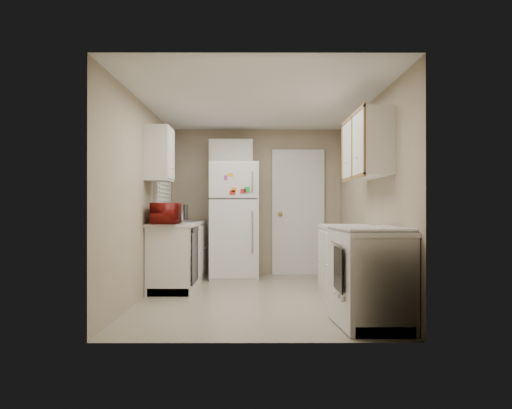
{
  "coord_description": "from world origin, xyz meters",
  "views": [
    {
      "loc": [
        -0.01,
        -5.66,
        1.13
      ],
      "look_at": [
        0.0,
        0.5,
        1.15
      ],
      "focal_mm": 32.0,
      "sensor_mm": 36.0,
      "label": 1
    }
  ],
  "objects": [
    {
      "name": "wall_back",
      "position": [
        0.0,
        1.9,
        1.2
      ],
      "size": [
        2.8,
        2.8,
        0.0
      ],
      "primitive_type": "plane",
      "color": "tan",
      "rests_on": "floor"
    },
    {
      "name": "wall_front",
      "position": [
        0.0,
        -1.9,
        1.2
      ],
      "size": [
        2.8,
        2.8,
        0.0
      ],
      "primitive_type": "plane",
      "color": "tan",
      "rests_on": "floor"
    },
    {
      "name": "refrigerator",
      "position": [
        -0.35,
        1.51,
        0.9
      ],
      "size": [
        0.79,
        0.77,
        1.81
      ],
      "primitive_type": "cube",
      "rotation": [
        0.0,
        0.0,
        0.06
      ],
      "color": "silver",
      "rests_on": "floor"
    },
    {
      "name": "floor",
      "position": [
        0.0,
        0.0,
        0.0
      ],
      "size": [
        3.8,
        3.8,
        0.0
      ],
      "primitive_type": "plane",
      "color": "#ADA38D",
      "rests_on": "ground"
    },
    {
      "name": "window_blinds",
      "position": [
        -1.36,
        1.05,
        1.6
      ],
      "size": [
        0.1,
        0.98,
        1.08
      ],
      "primitive_type": "cube",
      "color": "silver",
      "rests_on": "wall_left"
    },
    {
      "name": "dishwasher",
      "position": [
        -0.81,
        0.3,
        0.49
      ],
      "size": [
        0.03,
        0.58,
        0.72
      ],
      "primitive_type": "cube",
      "color": "black",
      "rests_on": "floor"
    },
    {
      "name": "upper_cabinet_left",
      "position": [
        -1.25,
        0.22,
        1.8
      ],
      "size": [
        0.3,
        0.45,
        0.7
      ],
      "primitive_type": "cube",
      "color": "silver",
      "rests_on": "wall_left"
    },
    {
      "name": "microwave",
      "position": [
        -1.15,
        0.17,
        1.05
      ],
      "size": [
        0.5,
        0.29,
        0.32
      ],
      "primitive_type": "imported",
      "rotation": [
        0.0,
        0.0,
        1.61
      ],
      "color": "maroon",
      "rests_on": "left_counter"
    },
    {
      "name": "interior_door",
      "position": [
        0.7,
        1.86,
        1.02
      ],
      "size": [
        0.86,
        0.06,
        2.08
      ],
      "primitive_type": "cube",
      "color": "silver",
      "rests_on": "floor"
    },
    {
      "name": "stove",
      "position": [
        1.07,
        -1.38,
        0.47
      ],
      "size": [
        0.69,
        0.83,
        0.94
      ],
      "primitive_type": "cube",
      "rotation": [
        0.0,
        0.0,
        0.09
      ],
      "color": "silver",
      "rests_on": "floor"
    },
    {
      "name": "cabinet_over_fridge",
      "position": [
        -0.4,
        1.75,
        2.0
      ],
      "size": [
        0.7,
        0.3,
        0.4
      ],
      "primitive_type": "cube",
      "color": "silver",
      "rests_on": "wall_back"
    },
    {
      "name": "sink",
      "position": [
        -1.1,
        1.05,
        0.86
      ],
      "size": [
        0.54,
        0.74,
        0.16
      ],
      "primitive_type": "cube",
      "color": "gray",
      "rests_on": "left_counter"
    },
    {
      "name": "upper_cabinet_right",
      "position": [
        1.25,
        -0.5,
        1.8
      ],
      "size": [
        0.3,
        1.2,
        0.7
      ],
      "primitive_type": "cube",
      "color": "silver",
      "rests_on": "wall_right"
    },
    {
      "name": "wall_left",
      "position": [
        -1.4,
        0.0,
        1.2
      ],
      "size": [
        3.8,
        3.8,
        0.0
      ],
      "primitive_type": "plane",
      "color": "tan",
      "rests_on": "floor"
    },
    {
      "name": "right_counter",
      "position": [
        1.1,
        -0.8,
        0.45
      ],
      "size": [
        0.6,
        2.0,
        0.9
      ],
      "primitive_type": "cube",
      "color": "silver",
      "rests_on": "floor"
    },
    {
      "name": "left_counter",
      "position": [
        -1.1,
        0.9,
        0.45
      ],
      "size": [
        0.6,
        1.8,
        0.9
      ],
      "primitive_type": "cube",
      "color": "silver",
      "rests_on": "floor"
    },
    {
      "name": "ceiling",
      "position": [
        0.0,
        0.0,
        2.4
      ],
      "size": [
        3.8,
        3.8,
        0.0
      ],
      "primitive_type": "plane",
      "color": "white",
      "rests_on": "floor"
    },
    {
      "name": "soap_bottle",
      "position": [
        -1.15,
        1.56,
        1.0
      ],
      "size": [
        0.08,
        0.09,
        0.16
      ],
      "primitive_type": "imported",
      "rotation": [
        0.0,
        0.0,
        0.15
      ],
      "color": "white",
      "rests_on": "left_counter"
    },
    {
      "name": "wall_right",
      "position": [
        1.4,
        0.0,
        1.2
      ],
      "size": [
        3.8,
        3.8,
        0.0
      ],
      "primitive_type": "plane",
      "color": "tan",
      "rests_on": "floor"
    }
  ]
}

